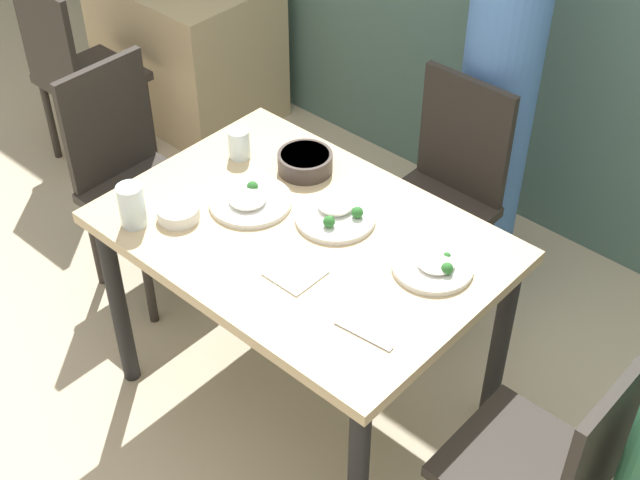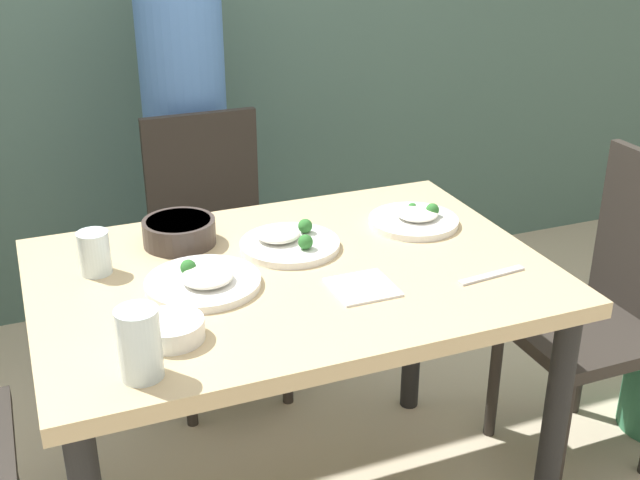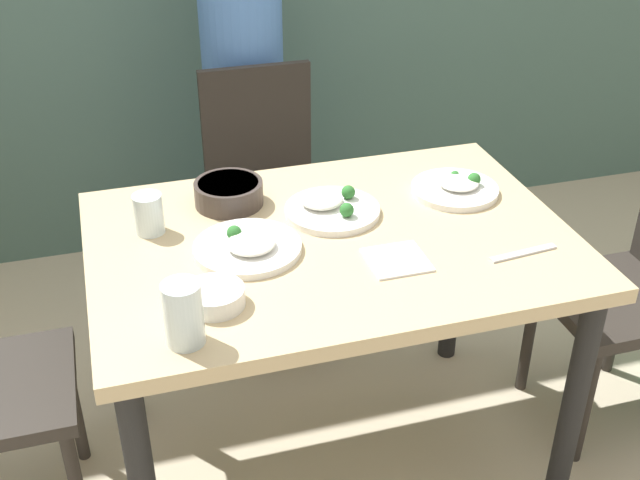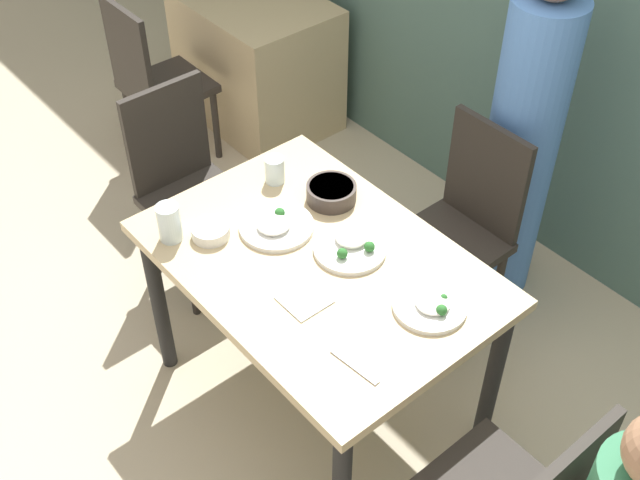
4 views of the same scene
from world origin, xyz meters
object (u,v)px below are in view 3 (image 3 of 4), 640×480
at_px(plate_rice_adult, 456,188).
at_px(glass_water_tall, 149,214).
at_px(chair_adult_spot, 267,197).
at_px(person_adult, 245,99).
at_px(bowl_curry, 229,192).

height_order(plate_rice_adult, glass_water_tall, glass_water_tall).
bearing_deg(chair_adult_spot, plate_rice_adult, -57.60).
distance_m(person_adult, bowl_curry, 0.86).
height_order(chair_adult_spot, plate_rice_adult, chair_adult_spot).
bearing_deg(person_adult, glass_water_tall, -115.19).
bearing_deg(bowl_curry, chair_adult_spot, 67.53).
bearing_deg(plate_rice_adult, chair_adult_spot, 122.40).
relative_size(bowl_curry, plate_rice_adult, 0.77).
relative_size(person_adult, plate_rice_adult, 6.61).
distance_m(chair_adult_spot, bowl_curry, 0.64).
height_order(chair_adult_spot, bowl_curry, chair_adult_spot).
relative_size(person_adult, bowl_curry, 8.62).
relative_size(person_adult, glass_water_tall, 15.25).
xyz_separation_m(person_adult, bowl_curry, (-0.21, -0.83, 0.06)).
distance_m(bowl_curry, plate_rice_adult, 0.62).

